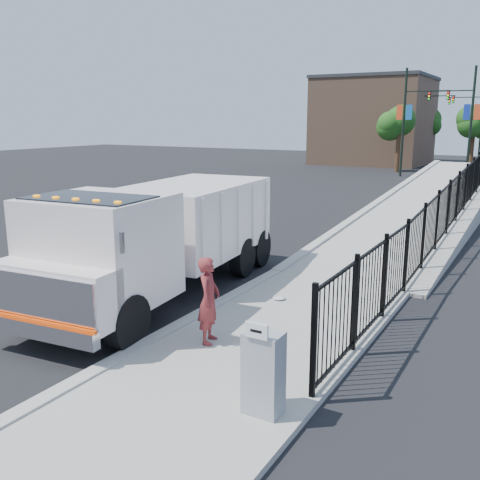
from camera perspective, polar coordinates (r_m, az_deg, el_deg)
The scene contains 18 objects.
ground at distance 11.94m, azimuth -4.66°, elevation -8.56°, with size 120.00×120.00×0.00m, color black.
sidewalk at distance 9.43m, azimuth -1.80°, elevation -14.24°, with size 3.55×12.00×0.12m, color #9E998E.
curb at distance 10.46m, azimuth -11.00°, elevation -11.50°, with size 0.30×12.00×0.16m, color #ADAAA3.
ramp at distance 25.85m, azimuth 20.06°, elevation 2.37°, with size 3.95×24.00×1.70m, color #9E998E.
iron_fence at distance 21.59m, azimuth 22.06°, elevation 2.71°, with size 0.10×28.00×1.80m, color black.
truck at distance 13.15m, azimuth -8.84°, elevation 0.65°, with size 3.45×8.56×2.86m.
worker at distance 10.27m, azimuth -3.34°, elevation -6.43°, with size 0.62×0.40×1.69m, color maroon.
utility_cabinet at distance 7.99m, azimuth 2.51°, elevation -13.99°, with size 0.55×0.40×1.25m, color gray.
arrow_sign at distance 7.51m, azimuth 1.78°, elevation -9.65°, with size 0.35×0.04×0.22m, color white.
debris at distance 12.88m, azimuth 4.21°, elevation -6.18°, with size 0.30×0.30×0.08m, color silver.
light_pole_0 at distance 43.01m, azimuth 17.48°, elevation 12.29°, with size 3.78×0.22×8.00m.
light_pole_1 at distance 42.85m, azimuth 23.05°, elevation 11.87°, with size 3.78×0.22×8.00m.
light_pole_2 at distance 52.54m, azimuth 18.65°, elevation 12.21°, with size 3.77×0.22×8.00m.
light_pole_3 at distance 56.42m, azimuth 24.10°, elevation 11.78°, with size 3.78×0.22×8.00m.
tree_0 at distance 46.29m, azimuth 16.65°, elevation 11.82°, with size 2.52×2.52×5.26m.
tree_1 at distance 48.80m, azimuth 23.69°, elevation 11.27°, with size 2.15×2.15×5.08m.
tree_2 at distance 59.16m, azimuth 19.50°, elevation 11.72°, with size 2.38×2.38×5.19m.
building at distance 55.30m, azimuth 14.10°, elevation 12.11°, with size 10.00×10.00×8.00m, color #8C664C.
Camera 1 is at (6.36, -9.13, 4.35)m, focal length 40.00 mm.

